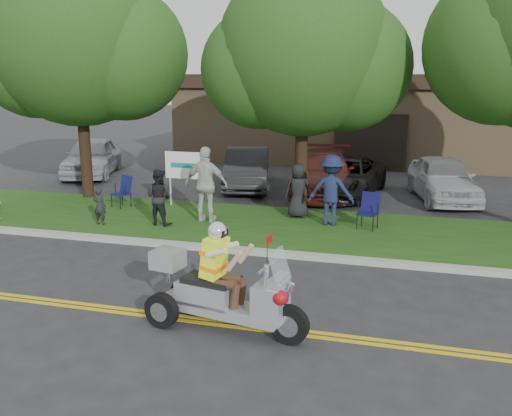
% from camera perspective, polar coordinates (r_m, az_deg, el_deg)
% --- Properties ---
extents(ground, '(120.00, 120.00, 0.00)m').
position_cam_1_polar(ground, '(9.76, -6.30, -10.30)').
color(ground, '#28282B').
rests_on(ground, ground).
extents(centerline_near, '(60.00, 0.10, 0.01)m').
position_cam_1_polar(centerline_near, '(9.28, -7.63, -11.66)').
color(centerline_near, gold).
rests_on(centerline_near, ground).
extents(centerline_far, '(60.00, 0.10, 0.01)m').
position_cam_1_polar(centerline_far, '(9.41, -7.25, -11.26)').
color(centerline_far, gold).
rests_on(centerline_far, ground).
extents(curb, '(60.00, 0.25, 0.12)m').
position_cam_1_polar(curb, '(12.43, -1.17, -4.53)').
color(curb, '#A8A89E').
rests_on(curb, ground).
extents(grass_verge, '(60.00, 4.00, 0.10)m').
position_cam_1_polar(grass_verge, '(14.42, 1.24, -1.94)').
color(grass_verge, '#1D4512').
rests_on(grass_verge, ground).
extents(commercial_building, '(18.00, 8.20, 4.00)m').
position_cam_1_polar(commercial_building, '(27.34, 12.54, 9.42)').
color(commercial_building, '#9E7F5B').
rests_on(commercial_building, ground).
extents(tree_left, '(6.62, 5.40, 7.78)m').
position_cam_1_polar(tree_left, '(18.18, -18.07, 15.95)').
color(tree_left, '#332114').
rests_on(tree_left, ground).
extents(tree_mid, '(5.88, 4.80, 7.05)m').
position_cam_1_polar(tree_mid, '(15.75, 5.21, 15.46)').
color(tree_mid, '#332114').
rests_on(tree_mid, ground).
extents(business_sign, '(1.25, 0.06, 1.75)m').
position_cam_1_polar(business_sign, '(16.35, -7.47, 4.16)').
color(business_sign, silver).
rests_on(business_sign, ground).
extents(trike_scooter, '(2.72, 1.11, 1.78)m').
position_cam_1_polar(trike_scooter, '(8.72, -3.77, -8.85)').
color(trike_scooter, black).
rests_on(trike_scooter, ground).
extents(lawn_chair_a, '(0.65, 0.66, 0.92)m').
position_cam_1_polar(lawn_chair_a, '(16.76, -13.76, 1.91)').
color(lawn_chair_a, black).
rests_on(lawn_chair_a, grass_verge).
extents(lawn_chair_b, '(0.59, 0.61, 0.93)m').
position_cam_1_polar(lawn_chair_b, '(14.28, 11.83, -0.03)').
color(lawn_chair_b, black).
rests_on(lawn_chair_b, grass_verge).
extents(spectator_adult_mid, '(0.80, 0.67, 1.49)m').
position_cam_1_polar(spectator_adult_mid, '(14.47, -10.18, 1.14)').
color(spectator_adult_mid, black).
rests_on(spectator_adult_mid, grass_verge).
extents(spectator_adult_right, '(1.19, 0.50, 2.03)m').
position_cam_1_polar(spectator_adult_right, '(14.56, -5.25, 2.48)').
color(spectator_adult_right, beige).
rests_on(spectator_adult_right, grass_verge).
extents(spectator_chair_a, '(1.24, 0.76, 1.86)m').
position_cam_1_polar(spectator_chair_a, '(14.34, 7.93, 1.87)').
color(spectator_chair_a, '#182143').
rests_on(spectator_chair_a, grass_verge).
extents(spectator_chair_b, '(0.83, 0.63, 1.51)m').
position_cam_1_polar(spectator_chair_b, '(15.02, 4.45, 1.83)').
color(spectator_chair_b, black).
rests_on(spectator_chair_b, grass_verge).
extents(child_left, '(0.37, 0.25, 1.00)m').
position_cam_1_polar(child_left, '(14.90, -16.14, 0.20)').
color(child_left, black).
rests_on(child_left, grass_verge).
extents(parked_car_far_left, '(3.12, 4.77, 1.51)m').
position_cam_1_polar(parked_car_far_left, '(22.93, -16.88, 5.19)').
color(parked_car_far_left, '#AEB0B5').
rests_on(parked_car_far_left, ground).
extents(parked_car_left, '(2.45, 4.53, 1.42)m').
position_cam_1_polar(parked_car_left, '(19.45, -0.95, 4.18)').
color(parked_car_left, '#28272A').
rests_on(parked_car_left, ground).
extents(parked_car_mid, '(2.77, 4.84, 1.27)m').
position_cam_1_polar(parked_car_mid, '(18.45, 9.25, 3.24)').
color(parked_car_mid, black).
rests_on(parked_car_mid, ground).
extents(parked_car_right, '(2.45, 5.16, 1.45)m').
position_cam_1_polar(parked_car_right, '(18.70, 7.19, 3.73)').
color(parked_car_right, '#4F1912').
rests_on(parked_car_right, ground).
extents(parked_car_far_right, '(2.48, 4.44, 1.43)m').
position_cam_1_polar(parked_car_far_right, '(18.56, 19.09, 2.96)').
color(parked_car_far_right, silver).
rests_on(parked_car_far_right, ground).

